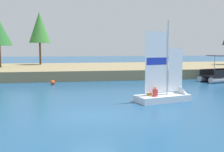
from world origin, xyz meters
TOP-DOWN VIEW (x-y plane):
  - ground_plane at (0.00, 0.00)m, footprint 200.00×200.00m
  - shore_bank at (0.00, 23.09)m, footprint 80.00×15.94m
  - shoreline_tree_centre at (-4.88, 27.48)m, footprint 3.05×3.05m
  - sailboat at (5.65, 3.52)m, footprint 4.38×2.49m
  - channel_buoy at (-2.59, 13.10)m, footprint 0.43×0.43m

SIDE VIEW (x-z plane):
  - ground_plane at x=0.00m, z-range 0.00..0.00m
  - channel_buoy at x=-2.59m, z-range 0.00..0.43m
  - sailboat at x=5.65m, z-range -2.52..3.32m
  - shore_bank at x=0.00m, z-range 0.00..1.11m
  - shoreline_tree_centre at x=-4.88m, z-range 2.66..10.23m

